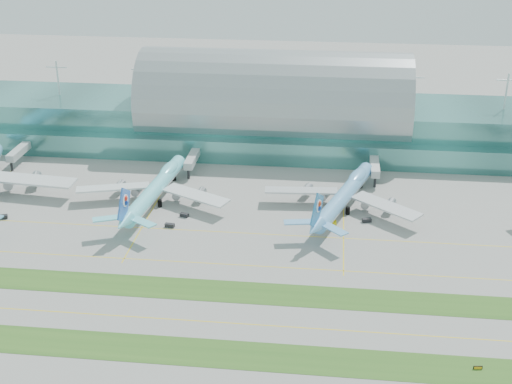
# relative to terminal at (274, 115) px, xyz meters

# --- Properties ---
(ground) EXTENTS (700.00, 700.00, 0.00)m
(ground) POSITION_rel_terminal_xyz_m (-0.01, -128.79, -14.23)
(ground) COLOR gray
(ground) RESTS_ON ground
(terminal) EXTENTS (340.00, 69.10, 36.00)m
(terminal) POSITION_rel_terminal_xyz_m (0.00, 0.00, 0.00)
(terminal) COLOR #3D7A75
(terminal) RESTS_ON ground
(grass_strip_near) EXTENTS (420.00, 12.00, 0.08)m
(grass_strip_near) POSITION_rel_terminal_xyz_m (-0.01, -156.79, -14.19)
(grass_strip_near) COLOR #2D591E
(grass_strip_near) RESTS_ON ground
(grass_strip_far) EXTENTS (420.00, 12.00, 0.08)m
(grass_strip_far) POSITION_rel_terminal_xyz_m (-0.01, -126.79, -14.19)
(grass_strip_far) COLOR #2D591E
(grass_strip_far) RESTS_ON ground
(taxiline_b) EXTENTS (420.00, 0.35, 0.01)m
(taxiline_b) POSITION_rel_terminal_xyz_m (-0.01, -142.79, -14.22)
(taxiline_b) COLOR yellow
(taxiline_b) RESTS_ON ground
(taxiline_c) EXTENTS (420.00, 0.35, 0.01)m
(taxiline_c) POSITION_rel_terminal_xyz_m (-0.01, -110.79, -14.22)
(taxiline_c) COLOR yellow
(taxiline_c) RESTS_ON ground
(taxiline_d) EXTENTS (420.00, 0.35, 0.01)m
(taxiline_d) POSITION_rel_terminal_xyz_m (-0.01, -88.79, -14.22)
(taxiline_d) COLOR yellow
(taxiline_d) RESTS_ON ground
(airliner_b) EXTENTS (60.18, 68.66, 18.89)m
(airliner_b) POSITION_rel_terminal_xyz_m (-38.72, -66.84, -8.40)
(airliner_b) COLOR #6CDFED
(airliner_b) RESTS_ON ground
(airliner_c) EXTENTS (57.32, 66.56, 18.84)m
(airliner_c) POSITION_rel_terminal_xyz_m (31.85, -65.05, -8.42)
(airliner_c) COLOR #69AEE7
(airliner_c) RESTS_ON ground
(gse_b) EXTENTS (3.31, 2.55, 1.42)m
(gse_b) POSITION_rel_terminal_xyz_m (-90.13, -87.33, -13.52)
(gse_b) COLOR black
(gse_b) RESTS_ON ground
(gse_c) EXTENTS (3.53, 1.87, 1.34)m
(gse_c) POSITION_rel_terminal_xyz_m (-29.03, -87.17, -13.56)
(gse_c) COLOR black
(gse_c) RESTS_ON ground
(gse_d) EXTENTS (3.45, 2.50, 1.33)m
(gse_d) POSITION_rel_terminal_xyz_m (-25.63, -78.47, -13.56)
(gse_d) COLOR black
(gse_d) RESTS_ON ground
(gse_e) EXTENTS (3.71, 2.35, 1.47)m
(gse_e) POSITION_rel_terminal_xyz_m (27.41, -79.06, -13.49)
(gse_e) COLOR #D9C40C
(gse_e) RESTS_ON ground
(gse_f) EXTENTS (3.54, 2.35, 1.39)m
(gse_f) POSITION_rel_terminal_xyz_m (39.96, -75.41, -13.53)
(gse_f) COLOR black
(gse_f) RESTS_ON ground
(taxiway_sign_east) EXTENTS (2.33, 0.52, 0.98)m
(taxiway_sign_east) POSITION_rel_terminal_xyz_m (65.24, -155.75, -13.74)
(taxiway_sign_east) COLOR black
(taxiway_sign_east) RESTS_ON ground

